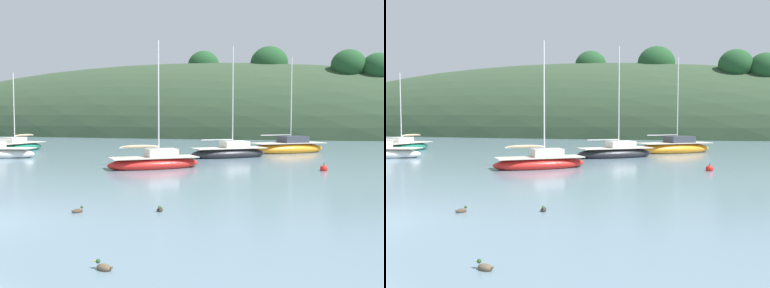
# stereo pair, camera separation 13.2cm
# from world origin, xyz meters

# --- Properties ---
(far_shoreline_hill) EXTENTS (150.00, 36.00, 32.14)m
(far_shoreline_hill) POSITION_xyz_m (-24.87, 70.76, 0.06)
(far_shoreline_hill) COLOR #2D422B
(far_shoreline_hill) RESTS_ON ground
(sailboat_yellow_far) EXTENTS (2.69, 6.89, 7.86)m
(sailboat_yellow_far) POSITION_xyz_m (-19.24, 23.17, 0.41)
(sailboat_yellow_far) COLOR #196B56
(sailboat_yellow_far) RESTS_ON ground
(sailboat_orange_cutter) EXTENTS (7.63, 7.01, 9.13)m
(sailboat_orange_cutter) POSITION_xyz_m (6.25, 29.52, 0.45)
(sailboat_orange_cutter) COLOR orange
(sailboat_orange_cutter) RESTS_ON ground
(sailboat_grey_yawl) EXTENTS (6.43, 5.85, 9.13)m
(sailboat_grey_yawl) POSITION_xyz_m (2.21, 22.97, 0.40)
(sailboat_grey_yawl) COLOR #232328
(sailboat_grey_yawl) RESTS_ON ground
(sailboat_cream_ketch) EXTENTS (5.73, 5.27, 8.05)m
(sailboat_cream_ketch) POSITION_xyz_m (-0.47, 14.14, 0.37)
(sailboat_cream_ketch) COLOR red
(sailboat_cream_ketch) RESTS_ON ground
(mooring_buoy_channel) EXTENTS (0.44, 0.44, 0.54)m
(mooring_buoy_channel) POSITION_xyz_m (9.47, 16.06, 0.12)
(mooring_buoy_channel) COLOR red
(mooring_buoy_channel) RESTS_ON ground
(duck_lead) EXTENTS (0.43, 0.22, 0.24)m
(duck_lead) POSITION_xyz_m (5.42, -1.71, 0.05)
(duck_lead) COLOR brown
(duck_lead) RESTS_ON ground
(duck_straggler) EXTENTS (0.28, 0.42, 0.24)m
(duck_straggler) POSITION_xyz_m (4.45, 3.35, 0.05)
(duck_straggler) COLOR #2D2823
(duck_straggler) RESTS_ON ground
(duck_lone_right) EXTENTS (0.34, 0.39, 0.24)m
(duck_lone_right) POSITION_xyz_m (2.05, 2.33, 0.05)
(duck_lone_right) COLOR #473828
(duck_lone_right) RESTS_ON ground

